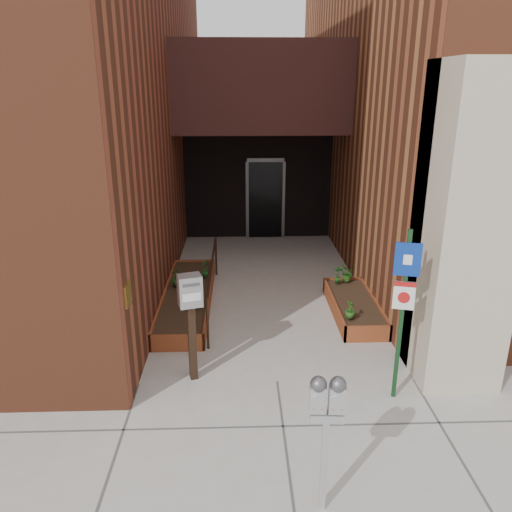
{
  "coord_description": "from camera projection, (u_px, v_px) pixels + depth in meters",
  "views": [
    {
      "loc": [
        -0.52,
        -6.22,
        4.1
      ],
      "look_at": [
        -0.24,
        1.8,
        1.31
      ],
      "focal_mm": 35.0,
      "sensor_mm": 36.0,
      "label": 1
    }
  ],
  "objects": [
    {
      "name": "handrail",
      "position": [
        212.0,
        270.0,
        9.46
      ],
      "size": [
        0.04,
        3.34,
        0.9
      ],
      "color": "black",
      "rests_on": "ground"
    },
    {
      "name": "sign_post",
      "position": [
        403.0,
        299.0,
        6.41
      ],
      "size": [
        0.32,
        0.12,
        2.4
      ],
      "color": "#13361A",
      "rests_on": "ground"
    },
    {
      "name": "parking_meter",
      "position": [
        327.0,
        409.0,
        4.71
      ],
      "size": [
        0.35,
        0.17,
        1.54
      ],
      "color": "#B5B5B8",
      "rests_on": "ground"
    },
    {
      "name": "shrub_right_a",
      "position": [
        350.0,
        310.0,
        8.48
      ],
      "size": [
        0.21,
        0.21,
        0.31
      ],
      "primitive_type": "imported",
      "rotation": [
        0.0,
        0.0,
        1.32
      ],
      "color": "#265418",
      "rests_on": "planter_right"
    },
    {
      "name": "planter_left",
      "position": [
        187.0,
        299.0,
        9.69
      ],
      "size": [
        0.9,
        3.6,
        0.3
      ],
      "color": "brown",
      "rests_on": "ground"
    },
    {
      "name": "payment_dropbox",
      "position": [
        191.0,
        305.0,
        6.95
      ],
      "size": [
        0.38,
        0.32,
        1.62
      ],
      "color": "black",
      "rests_on": "ground"
    },
    {
      "name": "shrub_left_a",
      "position": [
        196.0,
        298.0,
        8.9
      ],
      "size": [
        0.41,
        0.41,
        0.32
      ],
      "primitive_type": "imported",
      "rotation": [
        0.0,
        0.0,
        0.63
      ],
      "color": "#1B601E",
      "rests_on": "planter_left"
    },
    {
      "name": "ground",
      "position": [
        277.0,
        382.0,
        7.24
      ],
      "size": [
        80.0,
        80.0,
        0.0
      ],
      "primitive_type": "plane",
      "color": "#9E9991",
      "rests_on": "ground"
    },
    {
      "name": "shrub_left_d",
      "position": [
        205.0,
        268.0,
        10.27
      ],
      "size": [
        0.22,
        0.22,
        0.38
      ],
      "primitive_type": "imported",
      "rotation": [
        0.0,
        0.0,
        4.82
      ],
      "color": "#1C6320",
      "rests_on": "planter_left"
    },
    {
      "name": "shrub_left_c",
      "position": [
        176.0,
        278.0,
        9.85
      ],
      "size": [
        0.26,
        0.26,
        0.33
      ],
      "primitive_type": "imported",
      "rotation": [
        0.0,
        0.0,
        3.73
      ],
      "color": "#1C4F16",
      "rests_on": "planter_left"
    },
    {
      "name": "shrub_left_b",
      "position": [
        196.0,
        292.0,
        9.15
      ],
      "size": [
        0.26,
        0.26,
        0.33
      ],
      "primitive_type": "imported",
      "rotation": [
        0.0,
        0.0,
        2.51
      ],
      "color": "#214E16",
      "rests_on": "planter_left"
    },
    {
      "name": "architecture",
      "position": [
        251.0,
        45.0,
        12.1
      ],
      "size": [
        20.0,
        14.6,
        10.0
      ],
      "color": "brown",
      "rests_on": "ground"
    },
    {
      "name": "shrub_right_c",
      "position": [
        347.0,
        273.0,
        10.06
      ],
      "size": [
        0.39,
        0.39,
        0.33
      ],
      "primitive_type": "imported",
      "rotation": [
        0.0,
        0.0,
        4.26
      ],
      "color": "#29611B",
      "rests_on": "planter_right"
    },
    {
      "name": "shrub_right_b",
      "position": [
        338.0,
        275.0,
        9.94
      ],
      "size": [
        0.24,
        0.24,
        0.37
      ],
      "primitive_type": "imported",
      "rotation": [
        0.0,
        0.0,
        2.87
      ],
      "color": "#1C5D1A",
      "rests_on": "planter_right"
    },
    {
      "name": "planter_right",
      "position": [
        354.0,
        307.0,
        9.32
      ],
      "size": [
        0.8,
        2.2,
        0.3
      ],
      "color": "brown",
      "rests_on": "ground"
    }
  ]
}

